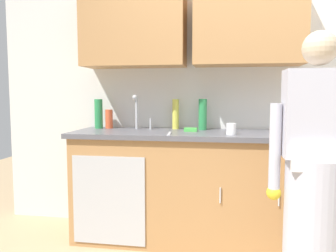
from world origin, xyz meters
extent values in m
cube|color=silver|center=(0.00, 1.05, 1.35)|extent=(4.80, 0.10, 2.70)
cube|color=#B27F4C|center=(-1.04, 0.83, 1.85)|extent=(0.91, 0.34, 0.70)
cube|color=#B27F4C|center=(-0.05, 0.83, 1.85)|extent=(0.91, 0.34, 0.70)
cube|color=#B27F4C|center=(-0.55, 0.70, 0.45)|extent=(1.90, 0.60, 0.90)
cube|color=#B7BABF|center=(-1.15, 0.39, 0.41)|extent=(0.60, 0.01, 0.72)
cylinder|color=silver|center=(-0.27, 0.39, 0.50)|extent=(0.01, 0.01, 0.12)
cylinder|color=silver|center=(0.16, 0.39, 0.50)|extent=(0.01, 0.01, 0.12)
cube|color=#595960|center=(-0.55, 0.70, 0.92)|extent=(1.96, 0.66, 0.04)
cube|color=#B7BABF|center=(-0.99, 0.70, 0.92)|extent=(0.50, 0.36, 0.03)
cylinder|color=#B7BABF|center=(-1.03, 0.85, 1.09)|extent=(0.02, 0.02, 0.30)
sphere|color=#B7BABF|center=(-1.03, 0.79, 1.23)|extent=(0.04, 0.04, 0.04)
cylinder|color=#B7BABF|center=(-0.90, 0.85, 0.99)|extent=(0.02, 0.02, 0.10)
cylinder|color=silver|center=(0.29, -0.04, 0.44)|extent=(0.34, 0.34, 0.88)
cube|color=silver|center=(0.29, -0.04, 1.14)|extent=(0.38, 0.22, 0.52)
sphere|color=#CCB290|center=(0.29, -0.04, 1.52)|extent=(0.20, 0.20, 0.20)
cube|color=white|center=(0.29, -0.16, 0.90)|extent=(0.32, 0.04, 0.16)
cylinder|color=silver|center=(0.06, -0.02, 0.93)|extent=(0.07, 0.07, 0.55)
sphere|color=yellow|center=(0.06, -0.02, 0.65)|extent=(0.09, 0.09, 0.09)
cylinder|color=#D8D14C|center=(-0.68, 0.91, 1.08)|extent=(0.06, 0.06, 0.27)
cylinder|color=#2D8C4C|center=(-1.40, 0.85, 1.08)|extent=(0.07, 0.07, 0.27)
cylinder|color=#2D8C4C|center=(-0.43, 0.88, 1.08)|extent=(0.07, 0.07, 0.28)
cylinder|color=#E05933|center=(-1.30, 0.87, 1.03)|extent=(0.07, 0.07, 0.17)
cylinder|color=white|center=(-0.19, 0.54, 0.98)|extent=(0.08, 0.08, 0.09)
cube|color=silver|center=(-0.67, 0.51, 0.94)|extent=(0.04, 0.24, 0.01)
cube|color=#4CBF4C|center=(-0.53, 0.73, 0.96)|extent=(0.11, 0.07, 0.03)
camera|label=1|loc=(-0.25, -2.14, 1.25)|focal=36.24mm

